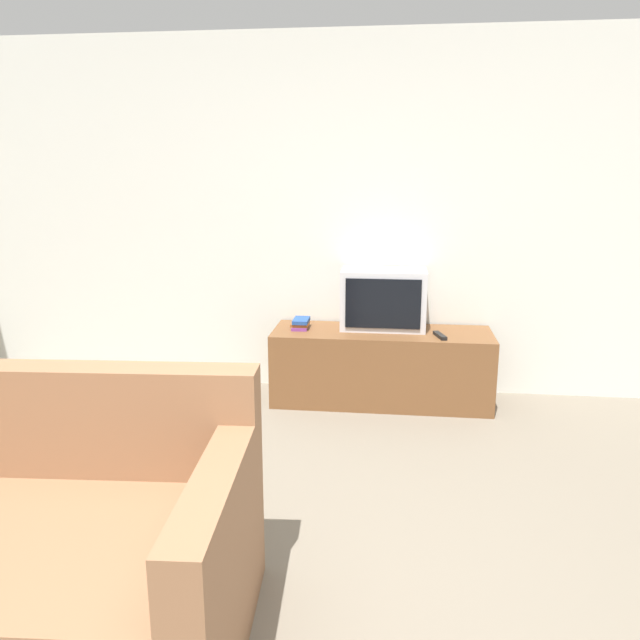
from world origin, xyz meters
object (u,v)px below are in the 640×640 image
(tv_stand, at_px, (381,366))
(television, at_px, (383,299))
(book_stack, at_px, (300,324))
(remote_on_stand, at_px, (440,336))

(tv_stand, height_order, television, television)
(tv_stand, height_order, book_stack, book_stack)
(television, xyz_separation_m, book_stack, (-0.59, -0.08, -0.18))
(tv_stand, relative_size, book_stack, 8.09)
(television, bearing_deg, remote_on_stand, -27.86)
(television, distance_m, remote_on_stand, 0.49)
(remote_on_stand, bearing_deg, tv_stand, 163.47)
(book_stack, distance_m, remote_on_stand, 1.00)
(book_stack, bearing_deg, remote_on_stand, -7.32)
(television, bearing_deg, book_stack, -172.07)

